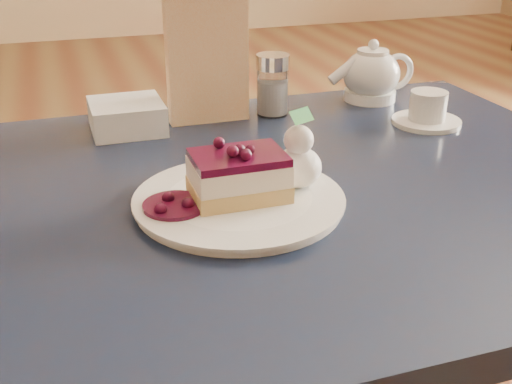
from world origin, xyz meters
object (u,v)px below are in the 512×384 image
object	(u,v)px
dessert_plate	(239,201)
cheesecake_slice	(239,176)
tea_set	(382,83)
main_table	(229,241)

from	to	relation	value
dessert_plate	cheesecake_slice	world-z (taller)	cheesecake_slice
dessert_plate	tea_set	world-z (taller)	tea_set
dessert_plate	tea_set	bearing A→B (deg)	41.43
main_table	dessert_plate	size ratio (longest dim) A/B	4.52
dessert_plate	cheesecake_slice	distance (m)	0.03
main_table	cheesecake_slice	world-z (taller)	cheesecake_slice
tea_set	dessert_plate	bearing A→B (deg)	-138.57
main_table	dessert_plate	world-z (taller)	dessert_plate
main_table	tea_set	size ratio (longest dim) A/B	4.37
main_table	dessert_plate	distance (m)	0.10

